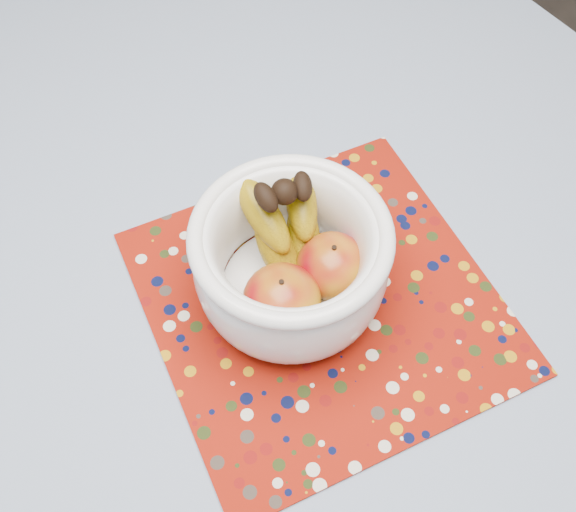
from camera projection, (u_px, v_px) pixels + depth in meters
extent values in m
plane|color=#2D2826|center=(241.00, 468.00, 1.39)|extent=(4.00, 4.00, 0.00)
cube|color=brown|center=(204.00, 294.00, 0.77)|extent=(1.20, 1.20, 0.04)
cylinder|color=brown|center=(309.00, 87.00, 1.49)|extent=(0.06, 0.06, 0.71)
cylinder|color=brown|center=(545.00, 267.00, 1.41)|extent=(0.04, 0.04, 0.42)
cylinder|color=brown|center=(484.00, 149.00, 1.58)|extent=(0.04, 0.04, 0.42)
cube|color=slate|center=(202.00, 283.00, 0.75)|extent=(1.32, 1.32, 0.01)
cube|color=maroon|center=(322.00, 301.00, 0.73)|extent=(0.41, 0.41, 0.00)
cylinder|color=white|center=(291.00, 292.00, 0.73)|extent=(0.10, 0.10, 0.01)
cylinder|color=white|center=(291.00, 287.00, 0.72)|extent=(0.15, 0.15, 0.01)
torus|color=white|center=(291.00, 236.00, 0.64)|extent=(0.20, 0.20, 0.02)
ellipsoid|color=maroon|center=(282.00, 301.00, 0.67)|extent=(0.08, 0.08, 0.07)
ellipsoid|color=maroon|center=(332.00, 266.00, 0.69)|extent=(0.07, 0.07, 0.07)
sphere|color=black|center=(284.00, 192.00, 0.65)|extent=(0.03, 0.03, 0.03)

